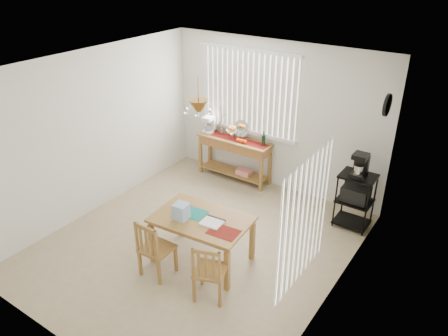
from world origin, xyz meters
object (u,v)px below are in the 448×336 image
Objects in this scene: cart_items at (360,165)px; chair_left at (155,249)px; chair_right at (210,272)px; wire_cart at (355,196)px; dining_table at (202,223)px; sideboard at (235,149)px.

cart_items is 3.19m from chair_left.
wire_cart is at bearing 70.41° from chair_right.
chair_right is at bearing -46.28° from dining_table.
sideboard is 1.05× the size of dining_table.
wire_cart reaches higher than chair_right.
wire_cart is at bearing 56.12° from chair_left.
sideboard is 2.43m from cart_items.
chair_left is at bearing -123.88° from wire_cart.
cart_items reaches higher than sideboard.
chair_left is at bearing -118.41° from dining_table.
chair_right is (0.83, 0.05, -0.01)m from chair_left.
chair_left reaches higher than sideboard.
chair_right is (1.47, -2.81, -0.20)m from sideboard.
cart_items is at bearing -6.47° from sideboard.
sideboard is 1.74× the size of chair_right.
sideboard is 2.46m from dining_table.
chair_right is (-0.90, -2.53, -0.13)m from wire_cart.
cart_items reaches higher than wire_cart.
dining_table is at bearing 133.72° from chair_right.
dining_table is at bearing 61.59° from chair_left.
cart_items is 0.43× the size of chair_left.
sideboard is 3.91× the size of cart_items.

